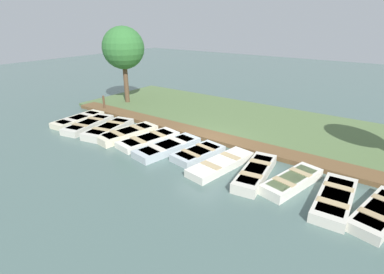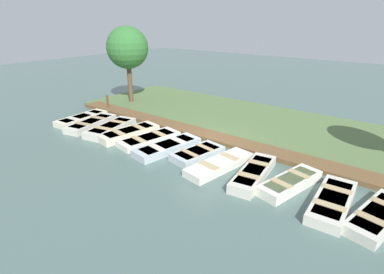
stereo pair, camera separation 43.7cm
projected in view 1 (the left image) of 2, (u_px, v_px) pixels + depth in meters
The scene contains 17 objects.
ground_plane at pixel (202, 147), 15.50m from camera, with size 80.00×80.00×0.00m, color #4C6660.
shore_bank at pixel (246, 120), 19.23m from camera, with size 8.00×24.00×0.17m.
dock_walkway at pixel (215, 137), 16.40m from camera, with size 1.20×22.53×0.22m.
rowboat_0 at pixel (78, 119), 19.06m from camera, with size 3.49×1.37×0.38m.
rowboat_1 at pixel (88, 124), 18.12m from camera, with size 3.57×1.82×0.39m.
rowboat_2 at pixel (109, 129), 17.37m from camera, with size 3.56×1.86×0.43m.
rowboat_3 at pixel (128, 134), 16.66m from camera, with size 3.56×1.71×0.43m.
rowboat_4 at pixel (149, 139), 15.96m from camera, with size 3.54×1.83×0.34m.
rowboat_5 at pixel (168, 147), 14.95m from camera, with size 3.71×1.77×0.39m.
rowboat_6 at pixel (198, 153), 14.27m from camera, with size 2.78×1.66×0.38m.
rowboat_7 at pixel (221, 164), 13.26m from camera, with size 3.62×1.62×0.36m.
rowboat_8 at pixel (255, 172), 12.44m from camera, with size 3.45×1.41×0.44m.
rowboat_9 at pixel (292, 181), 11.80m from camera, with size 3.19×1.66×0.42m.
rowboat_10 at pixel (335, 199), 10.66m from camera, with size 3.31×1.27×0.40m.
rowboat_11 at pixel (380, 212), 9.93m from camera, with size 3.34×1.71×0.39m.
mooring_post_near at pixel (104, 103), 21.28m from camera, with size 0.15×0.15×1.13m.
park_tree_far_left at pixel (123, 48), 21.65m from camera, with size 3.04×3.04×5.71m.
Camera 1 is at (11.83, 7.91, 6.19)m, focal length 28.00 mm.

